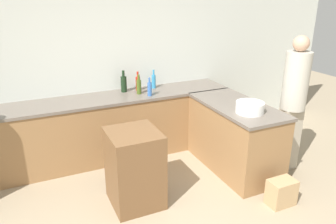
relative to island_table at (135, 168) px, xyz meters
The scene contains 12 objects.
wall_back 1.80m from the island_table, 84.58° to the left, with size 8.00×0.06×2.70m.
counter_back 1.22m from the island_table, 83.07° to the left, with size 3.39×0.65×0.92m.
counter_peninsula 1.51m from the island_table, ahead, with size 0.69×1.42×0.92m.
island_table is the anchor object (origin of this frame).
mixing_bowl 1.55m from the island_table, ahead, with size 0.34×0.34×0.13m.
wine_bottle_dark 1.53m from the island_table, 76.39° to the left, with size 0.09×0.09×0.32m.
water_bottle_blue 1.33m from the island_table, 59.72° to the left, with size 0.06×0.06×0.26m.
olive_oil_bottle 1.41m from the island_table, 67.17° to the left, with size 0.07×0.07×0.28m.
dish_soap_bottle 1.69m from the island_table, 59.64° to the left, with size 0.06×0.06×0.28m.
hot_sauce_bottle 1.56m from the island_table, 68.08° to the left, with size 0.07×0.07×0.28m.
person_at_peninsula 2.22m from the island_table, ahead, with size 0.32×0.32×1.81m.
paper_bag 1.69m from the island_table, 26.17° to the right, with size 0.31×0.21×0.31m.
Camera 1 is at (-1.15, -2.13, 2.31)m, focal length 35.00 mm.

